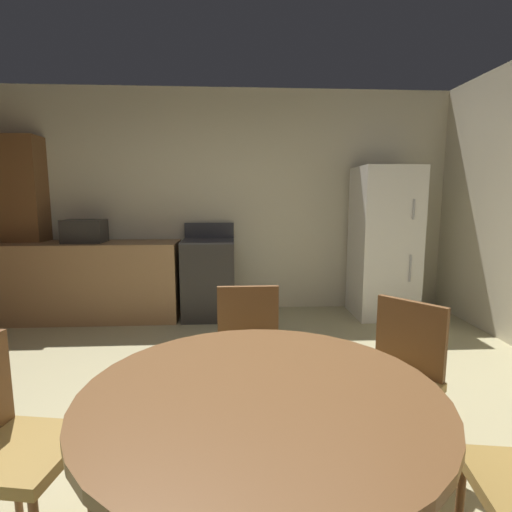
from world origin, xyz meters
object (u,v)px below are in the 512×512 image
object	(u,v)px
refrigerator	(384,243)
chair_north	(249,350)
chair_northeast	(398,373)
oven_range	(209,278)
chair_west	(2,439)
dining_table	(261,431)
microwave	(85,231)

from	to	relation	value
refrigerator	chair_north	xyz separation A→B (m)	(-1.69, -2.26, -0.38)
chair_northeast	refrigerator	bearing A→B (deg)	-149.02
refrigerator	chair_north	distance (m)	2.85
oven_range	chair_west	xyz separation A→B (m)	(-0.60, -3.14, 0.03)
dining_table	chair_west	size ratio (longest dim) A/B	1.43
oven_range	microwave	distance (m)	1.50
oven_range	microwave	size ratio (longest dim) A/B	2.50
refrigerator	chair_west	xyz separation A→B (m)	(-2.67, -3.08, -0.38)
microwave	chair_northeast	xyz separation A→B (m)	(2.54, -2.67, -0.53)
oven_range	chair_west	size ratio (longest dim) A/B	1.26
microwave	chair_west	bearing A→B (deg)	-75.73
microwave	chair_northeast	distance (m)	3.72
chair_west	microwave	bearing A→B (deg)	113.98
dining_table	chair_northeast	distance (m)	1.00
refrigerator	chair_west	size ratio (longest dim) A/B	2.02
chair_west	dining_table	bearing A→B (deg)	-0.00
chair_north	microwave	bearing A→B (deg)	-142.67
oven_range	chair_northeast	bearing A→B (deg)	-66.81
chair_northeast	chair_west	bearing A→B (deg)	-24.67
oven_range	chair_west	distance (m)	3.20
refrigerator	chair_north	size ratio (longest dim) A/B	2.02
refrigerator	dining_table	bearing A→B (deg)	-117.42
refrigerator	chair_northeast	distance (m)	2.80
oven_range	refrigerator	world-z (taller)	refrigerator
oven_range	refrigerator	bearing A→B (deg)	-1.49
chair_west	oven_range	bearing A→B (deg)	88.95
oven_range	refrigerator	size ratio (longest dim) A/B	0.62
microwave	chair_west	world-z (taller)	microwave
microwave	chair_northeast	bearing A→B (deg)	-46.43
chair_northeast	chair_north	size ratio (longest dim) A/B	1.00
refrigerator	chair_northeast	world-z (taller)	refrigerator
dining_table	chair_west	bearing A→B (deg)	170.28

